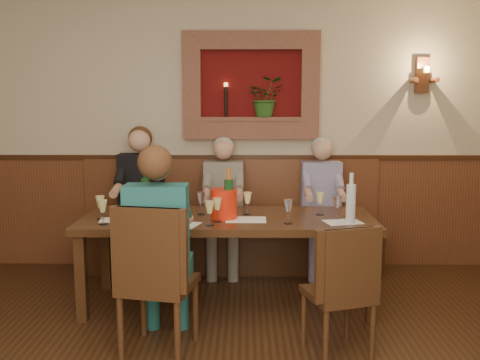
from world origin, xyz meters
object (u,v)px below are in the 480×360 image
object	(u,v)px
bench	(231,238)
chair_near_right	(339,315)
wine_bottle_green_b	(145,194)
water_bottle	(351,203)
dining_table	(228,226)
person_chair_front	(160,264)
person_bench_mid	(223,218)
person_bench_left	(140,213)
person_bench_right	(321,218)
chair_near_left	(158,309)
wine_bottle_green_a	(229,198)
spittoon_bucket	(224,204)

from	to	relation	value
bench	chair_near_right	distance (m)	1.98
wine_bottle_green_b	water_bottle	bearing A→B (deg)	-12.57
dining_table	bench	bearing A→B (deg)	90.00
person_chair_front	person_bench_mid	bearing A→B (deg)	77.02
person_bench_left	person_bench_right	distance (m)	1.79
water_bottle	chair_near_right	bearing A→B (deg)	-106.24
bench	chair_near_right	bearing A→B (deg)	-66.92
chair_near_right	water_bottle	xyz separation A→B (m)	(0.19, 0.65, 0.65)
chair_near_left	person_chair_front	xyz separation A→B (m)	(0.00, 0.09, 0.28)
person_bench_mid	wine_bottle_green_a	bearing A→B (deg)	-84.91
person_chair_front	wine_bottle_green_a	xyz separation A→B (m)	(0.45, 0.70, 0.34)
wine_bottle_green_a	person_chair_front	bearing A→B (deg)	-123.15
bench	chair_near_left	bearing A→B (deg)	-103.91
person_chair_front	person_bench_right	bearing A→B (deg)	50.34
dining_table	wine_bottle_green_a	bearing A→B (deg)	-82.58
chair_near_left	wine_bottle_green_a	bearing A→B (deg)	71.41
chair_near_left	person_bench_left	bearing A→B (deg)	116.30
person_bench_mid	dining_table	bearing A→B (deg)	-85.14
person_chair_front	wine_bottle_green_a	world-z (taller)	person_chair_front
person_bench_left	person_chair_front	bearing A→B (deg)	-74.47
dining_table	person_chair_front	bearing A→B (deg)	-119.73
bench	wine_bottle_green_a	world-z (taller)	wine_bottle_green_a
chair_near_left	person_bench_right	xyz separation A→B (m)	(1.35, 1.71, 0.25)
chair_near_left	bench	bearing A→B (deg)	87.78
chair_near_right	person_chair_front	bearing A→B (deg)	157.13
person_chair_front	spittoon_bucket	bearing A→B (deg)	59.94
wine_bottle_green_b	person_bench_left	bearing A→B (deg)	105.17
chair_near_left	chair_near_right	xyz separation A→B (m)	(1.22, -0.01, -0.04)
chair_near_right	water_bottle	world-z (taller)	water_bottle
person_bench_left	bench	bearing A→B (deg)	6.82
water_bottle	dining_table	bearing A→B (deg)	166.46
person_bench_left	water_bottle	xyz separation A→B (m)	(1.86, -1.07, 0.31)
person_chair_front	wine_bottle_green_a	distance (m)	0.90
person_bench_right	person_chair_front	bearing A→B (deg)	-129.66
dining_table	chair_near_right	size ratio (longest dim) A/B	2.66
person_bench_left	wine_bottle_green_a	size ratio (longest dim) A/B	3.51
person_bench_left	person_bench_mid	bearing A→B (deg)	0.24
person_bench_mid	spittoon_bucket	distance (m)	0.96
chair_near_left	spittoon_bucket	distance (m)	1.07
person_chair_front	wine_bottle_green_b	world-z (taller)	person_chair_front
dining_table	wine_bottle_green_b	distance (m)	0.76
wine_bottle_green_b	bench	bearing A→B (deg)	48.78
bench	person_bench_left	bearing A→B (deg)	-173.18
person_bench_right	spittoon_bucket	world-z (taller)	person_bench_right
person_bench_left	person_bench_right	world-z (taller)	person_bench_left
spittoon_bucket	person_chair_front	bearing A→B (deg)	-120.06
wine_bottle_green_a	wine_bottle_green_b	bearing A→B (deg)	162.79
chair_near_right	water_bottle	size ratio (longest dim) A/B	2.27
person_bench_mid	wine_bottle_green_a	distance (m)	0.99
chair_near_left	wine_bottle_green_b	size ratio (longest dim) A/B	2.62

